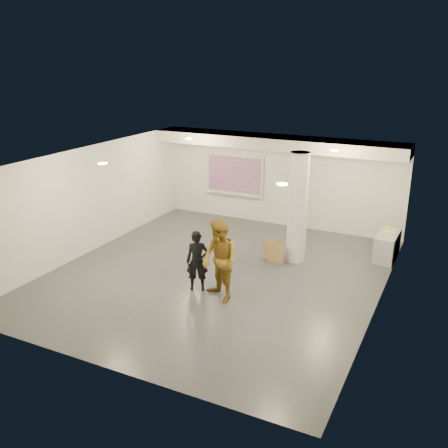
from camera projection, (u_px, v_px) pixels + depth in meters
The scene contains 20 objects.
floor at pixel (217, 274), 12.85m from camera, with size 8.00×9.00×0.01m, color #373A3F.
ceiling at pixel (217, 159), 11.88m from camera, with size 8.00×9.00×0.01m, color white.
wall_back at pixel (280, 180), 16.19m from camera, with size 8.00×0.01×3.00m, color silver.
wall_front at pixel (98, 293), 8.54m from camera, with size 8.00×0.01×3.00m, color silver.
wall_left at pixel (90, 200), 14.03m from camera, with size 0.01×9.00×3.00m, color silver.
wall_right at pixel (383, 245), 10.69m from camera, with size 0.01×9.00×3.00m, color silver.
soffit_band at pixel (275, 142), 15.29m from camera, with size 8.00×1.10×0.36m, color silver.
downlight_nw at pixel (189, 139), 14.93m from camera, with size 0.22×0.22×0.02m, color #FFFB99.
downlight_ne at pixel (334, 151), 13.09m from camera, with size 0.22×0.22×0.02m, color #FFFB99.
downlight_sw at pixel (103, 164), 11.53m from camera, with size 0.22×0.22×0.02m, color #FFFB99.
downlight_se at pixel (282, 184), 9.69m from camera, with size 0.22×0.22×0.02m, color #FFFB99.
column at pixel (298, 208), 13.27m from camera, with size 0.52×0.52×3.00m, color silver.
projection_screen at pixel (234, 175), 16.81m from camera, with size 2.10×0.13×1.42m.
credenza at pixel (387, 246), 13.74m from camera, with size 0.53×1.26×0.74m, color #A2A4A8.
papers_stack at pixel (390, 231), 13.79m from camera, with size 0.23×0.30×0.02m, color white.
postit_pad at pixel (389, 230), 13.88m from camera, with size 0.19×0.26×0.03m, color yellow.
cardboard_back at pixel (275, 253), 13.48m from camera, with size 0.50×0.05×0.55m, color olive.
cardboard_front at pixel (272, 249), 13.77m from camera, with size 0.51×0.05×0.56m, color olive.
woman at pixel (197, 261), 11.81m from camera, with size 0.53×0.35×1.46m, color black.
man at pixel (220, 261), 11.27m from camera, with size 0.92×0.72×1.90m, color olive.
Camera 1 is at (5.34, -10.46, 5.37)m, focal length 40.00 mm.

